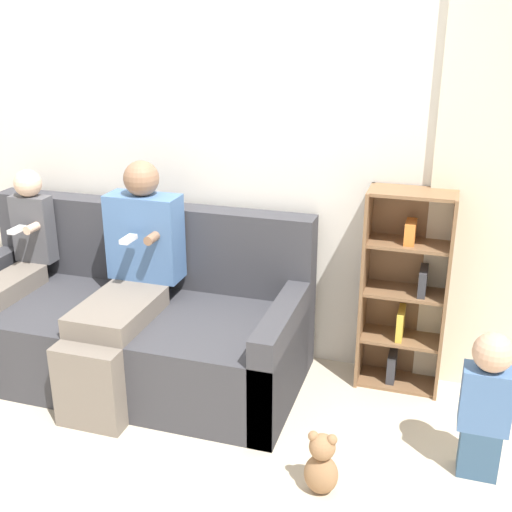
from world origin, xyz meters
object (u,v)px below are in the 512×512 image
child_seated (3,279)px  toddler_standing (486,402)px  bookshelf (405,291)px  couch (129,324)px  adult_seated (127,280)px  teddy_bear (321,465)px

child_seated → toddler_standing: (2.67, -0.21, -0.18)m
toddler_standing → bookshelf: size_ratio=0.63×
couch → bookshelf: bookshelf is taller
toddler_standing → bookshelf: bookshelf is taller
toddler_standing → child_seated: bearing=175.6°
adult_seated → couch: bearing=123.4°
adult_seated → child_seated: (-0.78, -0.04, -0.07)m
couch → adult_seated: adult_seated is taller
bookshelf → teddy_bear: bookshelf is taller
child_seated → teddy_bear: bearing=-15.4°
couch → toddler_standing: couch is taller
child_seated → couch: bearing=12.2°
couch → child_seated: size_ratio=1.81×
toddler_standing → adult_seated: bearing=172.4°
adult_seated → child_seated: bearing=-176.7°
toddler_standing → bookshelf: 0.85m
adult_seated → toddler_standing: bearing=-7.6°
couch → adult_seated: bearing=-56.6°
toddler_standing → teddy_bear: (-0.66, -0.34, -0.24)m
teddy_bear → adult_seated: bearing=154.1°
adult_seated → toddler_standing: 1.92m
child_seated → teddy_bear: (2.00, -0.55, -0.41)m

